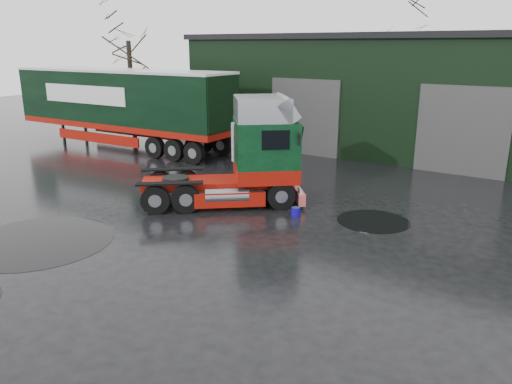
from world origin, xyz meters
TOP-DOWN VIEW (x-y plane):
  - ground at (0.00, 0.00)m, footprint 100.00×100.00m
  - warehouse at (2.00, 20.00)m, footprint 32.40×12.40m
  - hero_tractor at (-4.50, 4.50)m, footprint 6.63×6.20m
  - trailer_left at (-15.49, 9.79)m, footprint 14.43×3.50m
  - wash_bucket at (-1.30, 4.77)m, footprint 0.41×0.41m
  - tree_left at (-17.00, 12.00)m, footprint 4.40×4.40m
  - tree_back_a at (-6.00, 30.00)m, footprint 4.40×4.40m
  - puddle_1 at (1.13, 5.77)m, footprint 2.44×2.44m
  - puddle_2 at (-6.65, -1.59)m, footprint 4.49×4.49m

SIDE VIEW (x-z plane):
  - ground at x=0.00m, z-range 0.00..0.00m
  - puddle_1 at x=1.13m, z-range 0.00..0.01m
  - puddle_2 at x=-6.65m, z-range 0.00..0.01m
  - wash_bucket at x=-1.30m, z-range 0.00..0.31m
  - hero_tractor at x=-4.50m, z-range 0.00..3.97m
  - trailer_left at x=-15.49m, z-range 0.00..4.45m
  - warehouse at x=2.00m, z-range 0.01..6.31m
  - tree_left at x=-17.00m, z-range 0.00..8.50m
  - tree_back_a at x=-6.00m, z-range 0.00..9.50m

